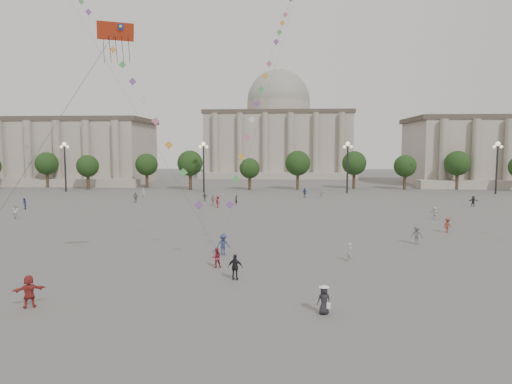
{
  "coord_description": "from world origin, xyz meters",
  "views": [
    {
      "loc": [
        1.75,
        -25.16,
        9.33
      ],
      "look_at": [
        -0.47,
        12.0,
        5.74
      ],
      "focal_mm": 32.0,
      "sensor_mm": 36.0,
      "label": 1
    }
  ],
  "objects": [
    {
      "name": "hall_central",
      "position": [
        0.0,
        129.22,
        14.23
      ],
      "size": [
        48.3,
        34.3,
        35.5
      ],
      "color": "#AB9D8F",
      "rests_on": "ground"
    },
    {
      "name": "tourist_4",
      "position": [
        -1.61,
        6.34,
        0.92
      ],
      "size": [
        1.11,
        0.55,
        1.83
      ],
      "primitive_type": "imported",
      "rotation": [
        0.0,
        0.0,
        3.04
      ],
      "color": "black",
      "rests_on": "ground"
    },
    {
      "name": "hat_person",
      "position": [
        4.08,
        -0.05,
        0.85
      ],
      "size": [
        0.9,
        0.73,
        1.69
      ],
      "color": "black",
      "rests_on": "ground"
    },
    {
      "name": "person_crowd_19",
      "position": [
        -37.69,
        41.6,
        0.88
      ],
      "size": [
        1.05,
        1.08,
        1.75
      ],
      "primitive_type": "imported",
      "rotation": [
        0.0,
        0.0,
        5.39
      ],
      "color": "#37487C",
      "rests_on": "ground"
    },
    {
      "name": "kite_train_mid",
      "position": [
        1.71,
        37.69,
        25.79
      ],
      "size": [
        10.34,
        44.73,
        64.44
      ],
      "color": "#3F3F3F",
      "rests_on": "ground"
    },
    {
      "name": "ground",
      "position": [
        0.0,
        0.0,
        0.0
      ],
      "size": [
        360.0,
        360.0,
        0.0
      ],
      "primitive_type": "plane",
      "color": "#555350",
      "rests_on": "ground"
    },
    {
      "name": "person_crowd_17",
      "position": [
        -8.51,
        45.67,
        0.94
      ],
      "size": [
        1.3,
        1.39,
        1.89
      ],
      "primitive_type": "imported",
      "rotation": [
        0.0,
        0.0,
        2.23
      ],
      "color": "maroon",
      "rests_on": "ground"
    },
    {
      "name": "lamp_post_far_east",
      "position": [
        45.0,
        70.0,
        7.35
      ],
      "size": [
        2.0,
        0.9,
        10.65
      ],
      "color": "#262628",
      "rests_on": "ground"
    },
    {
      "name": "kite_flyer_0",
      "position": [
        -3.44,
        9.62,
        0.78
      ],
      "size": [
        0.89,
        0.78,
        1.56
      ],
      "primitive_type": "imported",
      "rotation": [
        0.0,
        0.0,
        3.42
      ],
      "color": "maroon",
      "rests_on": "ground"
    },
    {
      "name": "person_crowd_16",
      "position": [
        -23.58,
        51.25,
        0.9
      ],
      "size": [
        1.11,
        0.59,
        1.8
      ],
      "primitive_type": "imported",
      "rotation": [
        0.0,
        0.0,
        6.13
      ],
      "color": "slate",
      "rests_on": "ground"
    },
    {
      "name": "person_crowd_7",
      "position": [
        21.7,
        35.52,
        0.82
      ],
      "size": [
        1.53,
        1.25,
        1.64
      ],
      "primitive_type": "imported",
      "rotation": [
        0.0,
        0.0,
        2.55
      ],
      "color": "silver",
      "rests_on": "ground"
    },
    {
      "name": "tourist_2",
      "position": [
        -13.09,
        0.01,
        0.97
      ],
      "size": [
        1.86,
        1.36,
        1.95
      ],
      "primitive_type": "imported",
      "rotation": [
        0.0,
        0.0,
        3.64
      ],
      "color": "#A02F2B",
      "rests_on": "ground"
    },
    {
      "name": "tree_row",
      "position": [
        0.0,
        78.0,
        5.39
      ],
      "size": [
        137.12,
        5.12,
        8.0
      ],
      "color": "#3D2C1E",
      "rests_on": "ground"
    },
    {
      "name": "lamp_post_mid_west",
      "position": [
        -15.0,
        70.0,
        7.35
      ],
      "size": [
        2.0,
        0.9,
        10.65
      ],
      "color": "#262628",
      "rests_on": "ground"
    },
    {
      "name": "person_crowd_13",
      "position": [
        7.29,
        12.19,
        0.78
      ],
      "size": [
        0.54,
        0.66,
        1.56
      ],
      "primitive_type": "imported",
      "rotation": [
        0.0,
        0.0,
        1.9
      ],
      "color": "#AEADA9",
      "rests_on": "ground"
    },
    {
      "name": "kite_train_west",
      "position": [
        -22.98,
        32.06,
        26.05
      ],
      "size": [
        36.59,
        41.4,
        72.19
      ],
      "color": "#3F3F3F",
      "rests_on": "ground"
    },
    {
      "name": "dragon_kite",
      "position": [
        -8.69,
        3.1,
        15.69
      ],
      "size": [
        3.36,
        6.31,
        19.22
      ],
      "color": "#AE2C12",
      "rests_on": "ground"
    },
    {
      "name": "person_crowd_6",
      "position": [
        14.78,
        19.45,
        0.91
      ],
      "size": [
        1.3,
        0.94,
        1.81
      ],
      "primitive_type": "imported",
      "rotation": [
        0.0,
        0.0,
        6.03
      ],
      "color": "#58595D",
      "rests_on": "ground"
    },
    {
      "name": "person_crowd_10",
      "position": [
        -24.31,
        58.29,
        0.92
      ],
      "size": [
        0.75,
        0.8,
        1.84
      ],
      "primitive_type": "imported",
      "rotation": [
        0.0,
        0.0,
        2.19
      ],
      "color": "#B3B4B0",
      "rests_on": "ground"
    },
    {
      "name": "person_crowd_1",
      "position": [
        -33.71,
        32.88,
        0.97
      ],
      "size": [
        1.18,
        1.1,
        1.95
      ],
      "primitive_type": "imported",
      "rotation": [
        0.0,
        0.0,
        2.64
      ],
      "color": "silver",
      "rests_on": "ground"
    },
    {
      "name": "person_crowd_12",
      "position": [
        -12.21,
        54.94,
        0.77
      ],
      "size": [
        1.47,
        1.04,
        1.53
      ],
      "primitive_type": "imported",
      "rotation": [
        0.0,
        0.0,
        2.68
      ],
      "color": "#5A595E",
      "rests_on": "ground"
    },
    {
      "name": "lamp_post_far_west",
      "position": [
        -45.0,
        70.0,
        7.35
      ],
      "size": [
        2.0,
        0.9,
        10.65
      ],
      "color": "#262628",
      "rests_on": "ground"
    },
    {
      "name": "person_crowd_0",
      "position": [
        5.82,
        60.97,
        0.92
      ],
      "size": [
        1.14,
        0.98,
        1.84
      ],
      "primitive_type": "imported",
      "rotation": [
        0.0,
        0.0,
        0.61
      ],
      "color": "navy",
      "rests_on": "ground"
    },
    {
      "name": "person_crowd_9",
      "position": [
        32.33,
        49.65,
        0.84
      ],
      "size": [
        1.59,
        0.63,
        1.68
      ],
      "primitive_type": "imported",
      "rotation": [
        0.0,
        0.0,
        0.09
      ],
      "color": "#222227",
      "rests_on": "ground"
    },
    {
      "name": "lamp_post_mid_east",
      "position": [
        15.0,
        70.0,
        7.35
      ],
      "size": [
        2.0,
        0.9,
        10.65
      ],
      "color": "#262628",
      "rests_on": "ground"
    },
    {
      "name": "person_crowd_20",
      "position": [
        -6.06,
        49.78,
        0.77
      ],
      "size": [
        0.59,
        0.67,
        1.53
      ],
      "primitive_type": "imported",
      "rotation": [
        0.0,
        0.0,
        4.22
      ],
      "color": "black",
      "rests_on": "ground"
    },
    {
      "name": "person_crowd_8",
      "position": [
        19.95,
        25.82,
        0.83
      ],
      "size": [
        1.23,
        1.02,
        1.66
      ],
      "primitive_type": "imported",
      "rotation": [
        0.0,
        0.0,
        0.44
      ],
      "color": "brown",
      "rests_on": "ground"
    },
    {
      "name": "person_crowd_21",
      "position": [
        -9.76,
        48.72,
        0.83
      ],
      "size": [
        1.05,
        0.84,
        1.67
      ],
      "primitive_type": "imported",
      "rotation": [
        0.0,
        0.0,
        3.67
      ],
      "color": "gray",
      "rests_on": "ground"
    },
    {
      "name": "person_crowd_4",
      "position": [
        8.94,
        61.84,
        0.81
      ],
      "size": [
        1.58,
        0.98,
        1.62
      ],
      "primitive_type": "imported",
      "rotation": [
        0.0,
        0.0,
        3.5
      ],
      "color": "beige",
      "rests_on": "ground"
    },
    {
      "name": "kite_flyer_1",
      "position": [
        -3.45,
        13.74,
        0.94
      ],
      "size": [
        1.38,
        1.1,
        1.87
      ],
      "primitive_type": "imported",
      "rotation": [
        0.0,
        0.0,
        0.39
      ],
      "color": "navy",
      "rests_on": "ground"
    }
  ]
}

